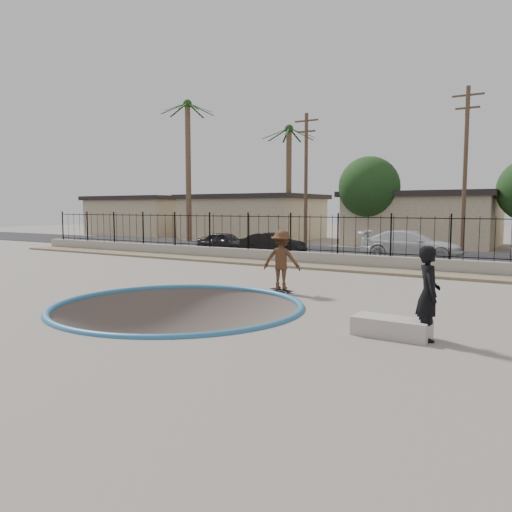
{
  "coord_description": "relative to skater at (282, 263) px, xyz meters",
  "views": [
    {
      "loc": [
        9.09,
        -11.44,
        2.74
      ],
      "look_at": [
        0.68,
        2.0,
        1.2
      ],
      "focal_mm": 35.0,
      "sensor_mm": 36.0,
      "label": 1
    }
  ],
  "objects": [
    {
      "name": "ground",
      "position": [
        -1.24,
        9.33,
        -2.06
      ],
      "size": [
        120.0,
        120.0,
        2.2
      ],
      "primitive_type": "cube",
      "color": "gray",
      "rests_on": "ground"
    },
    {
      "name": "bowl_pit",
      "position": [
        -1.24,
        -3.67,
        -0.96
      ],
      "size": [
        6.84,
        6.84,
        1.8
      ],
      "primitive_type": null,
      "color": "#534740",
      "rests_on": "ground"
    },
    {
      "name": "coping_ring",
      "position": [
        -1.24,
        -3.67,
        -0.96
      ],
      "size": [
        7.04,
        7.04,
        0.2
      ],
      "primitive_type": "torus",
      "color": "teal",
      "rests_on": "ground"
    },
    {
      "name": "rock_strip",
      "position": [
        -1.24,
        6.53,
        -0.9
      ],
      "size": [
        42.0,
        1.6,
        0.11
      ],
      "primitive_type": "cube",
      "color": "#938360",
      "rests_on": "ground"
    },
    {
      "name": "retaining_wall",
      "position": [
        -1.24,
        7.63,
        -0.66
      ],
      "size": [
        42.0,
        0.45,
        0.6
      ],
      "primitive_type": "cube",
      "color": "#9F978C",
      "rests_on": "ground"
    },
    {
      "name": "fence",
      "position": [
        -1.24,
        7.63,
        0.54
      ],
      "size": [
        40.0,
        0.04,
        1.8
      ],
      "color": "black",
      "rests_on": "retaining_wall"
    },
    {
      "name": "street",
      "position": [
        -1.24,
        14.33,
        -0.94
      ],
      "size": [
        90.0,
        8.0,
        0.04
      ],
      "primitive_type": "cube",
      "color": "black",
      "rests_on": "ground"
    },
    {
      "name": "house_west_far",
      "position": [
        -29.24,
        23.83,
        1.02
      ],
      "size": [
        10.6,
        8.6,
        3.9
      ],
      "color": "tan",
      "rests_on": "ground"
    },
    {
      "name": "house_west",
      "position": [
        -16.24,
        23.83,
        1.01
      ],
      "size": [
        11.6,
        8.6,
        3.9
      ],
      "color": "tan",
      "rests_on": "ground"
    },
    {
      "name": "house_center",
      "position": [
        -1.24,
        23.83,
        1.02
      ],
      "size": [
        10.6,
        8.6,
        3.9
      ],
      "color": "tan",
      "rests_on": "ground"
    },
    {
      "name": "palm_left",
      "position": [
        -18.24,
        17.33,
        6.99
      ],
      "size": [
        2.3,
        2.3,
        11.3
      ],
      "color": "brown",
      "rests_on": "ground"
    },
    {
      "name": "palm_mid",
      "position": [
        -11.24,
        21.33,
        5.73
      ],
      "size": [
        2.3,
        2.3,
        9.3
      ],
      "color": "brown",
      "rests_on": "ground"
    },
    {
      "name": "utility_pole_left",
      "position": [
        -7.24,
        16.33,
        3.74
      ],
      "size": [
        1.7,
        0.24,
        9.0
      ],
      "color": "#473323",
      "rests_on": "ground"
    },
    {
      "name": "utility_pole_mid",
      "position": [
        2.76,
        16.33,
        4.0
      ],
      "size": [
        1.7,
        0.24,
        9.5
      ],
      "color": "#473323",
      "rests_on": "ground"
    },
    {
      "name": "street_tree_left",
      "position": [
        -4.24,
        20.33,
        3.23
      ],
      "size": [
        4.32,
        4.32,
        6.36
      ],
      "color": "#473323",
      "rests_on": "ground"
    },
    {
      "name": "skater",
      "position": [
        0.0,
        0.0,
        0.0
      ],
      "size": [
        1.36,
        0.96,
        1.92
      ],
      "primitive_type": "imported",
      "rotation": [
        0.0,
        0.0,
        3.36
      ],
      "color": "brown",
      "rests_on": "ground"
    },
    {
      "name": "skateboard",
      "position": [
        0.0,
        0.0,
        -0.9
      ],
      "size": [
        0.89,
        0.45,
        0.07
      ],
      "rotation": [
        0.0,
        0.0,
        -0.28
      ],
      "color": "black",
      "rests_on": "ground"
    },
    {
      "name": "videographer",
      "position": [
        5.48,
        -3.63,
        0.02
      ],
      "size": [
        0.72,
        0.85,
        1.97
      ],
      "primitive_type": "imported",
      "rotation": [
        0.0,
        0.0,
        1.99
      ],
      "color": "black",
      "rests_on": "ground"
    },
    {
      "name": "concrete_ledge",
      "position": [
        4.75,
        -3.72,
        -0.76
      ],
      "size": [
        1.61,
        0.72,
        0.4
      ],
      "primitive_type": "cube",
      "rotation": [
        0.0,
        0.0,
        -0.01
      ],
      "color": "#B1A59D",
      "rests_on": "ground"
    },
    {
      "name": "car_a",
      "position": [
        -9.89,
        10.73,
        -0.31
      ],
      "size": [
        3.62,
        1.5,
        1.23
      ],
      "primitive_type": "imported",
      "rotation": [
        0.0,
        0.0,
        1.58
      ],
      "color": "black",
      "rests_on": "street"
    },
    {
      "name": "car_b",
      "position": [
        -6.56,
        10.73,
        -0.3
      ],
      "size": [
        3.82,
        1.36,
        1.26
      ],
      "primitive_type": "imported",
      "rotation": [
        0.0,
        0.0,
        1.58
      ],
      "color": "black",
      "rests_on": "street"
    },
    {
      "name": "car_c",
      "position": [
        0.91,
        12.33,
        -0.17
      ],
      "size": [
        5.37,
        2.51,
        1.52
      ],
      "primitive_type": "imported",
      "rotation": [
        0.0,
        0.0,
        1.65
      ],
      "color": "silver",
      "rests_on": "street"
    }
  ]
}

